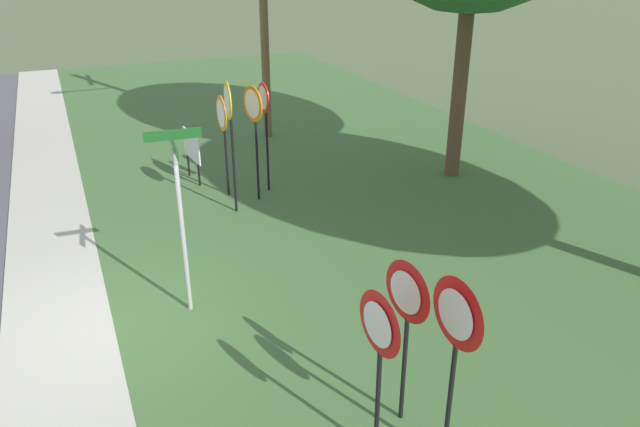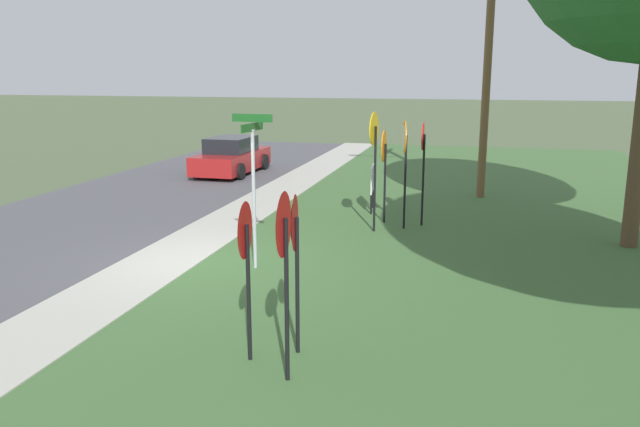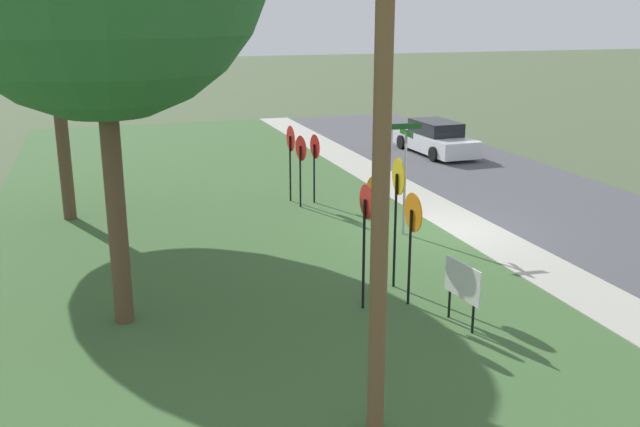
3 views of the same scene
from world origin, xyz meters
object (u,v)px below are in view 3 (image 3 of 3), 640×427
object	(u,v)px
stop_sign_near_left	(412,224)
notice_board	(462,284)
yield_sign_far_left	(291,145)
utility_pole	(395,68)
stop_sign_near_right	(376,209)
yield_sign_near_left	(315,152)
parked_sedan_distant	(435,139)
yield_sign_near_right	(301,154)
stop_sign_far_left	(398,193)
street_name_post	(405,169)
stop_sign_far_center	(366,220)

from	to	relation	value
stop_sign_near_left	notice_board	distance (m)	1.59
yield_sign_far_left	utility_pole	size ratio (longest dim) A/B	0.25
stop_sign_near_right	utility_pole	size ratio (longest dim) A/B	0.28
yield_sign_near_left	parked_sedan_distant	xyz separation A→B (m)	(6.22, -7.30, -0.99)
notice_board	parked_sedan_distant	world-z (taller)	parked_sedan_distant
stop_sign_near_left	stop_sign_near_right	bearing A→B (deg)	46.79
yield_sign_near_left	yield_sign_far_left	distance (m)	0.80
yield_sign_near_right	stop_sign_near_right	bearing A→B (deg)	166.02
stop_sign_far_left	street_name_post	world-z (taller)	street_name_post
stop_sign_near_left	parked_sedan_distant	xyz separation A→B (m)	(14.50, -7.89, -1.10)
stop_sign_far_left	yield_sign_near_right	size ratio (longest dim) A/B	1.29
stop_sign_near_right	yield_sign_far_left	distance (m)	8.19
stop_sign_near_right	stop_sign_far_left	bearing A→B (deg)	-67.32
stop_sign_far_left	yield_sign_far_left	distance (m)	7.73
stop_sign_far_center	notice_board	world-z (taller)	stop_sign_far_center
yield_sign_near_right	street_name_post	world-z (taller)	street_name_post
yield_sign_near_right	parked_sedan_distant	bearing A→B (deg)	-59.35
stop_sign_far_left	yield_sign_near_left	size ratio (longest dim) A/B	1.32
utility_pole	street_name_post	bearing A→B (deg)	-25.92
stop_sign_near_right	street_name_post	xyz separation A→B (m)	(3.90, -2.43, -0.14)
stop_sign_far_center	parked_sedan_distant	bearing A→B (deg)	-32.42
stop_sign_near_left	stop_sign_far_center	distance (m)	0.98
stop_sign_far_left	stop_sign_far_center	world-z (taller)	stop_sign_far_left
stop_sign_far_left	yield_sign_near_left	world-z (taller)	stop_sign_far_left
stop_sign_near_right	notice_board	xyz separation A→B (m)	(-1.77, -1.05, -1.09)
stop_sign_near_right	parked_sedan_distant	distance (m)	16.38
stop_sign_near_right	street_name_post	distance (m)	4.59
stop_sign_far_left	street_name_post	bearing A→B (deg)	-21.54
stop_sign_far_left	street_name_post	distance (m)	3.88
stop_sign_far_center	yield_sign_far_left	distance (m)	8.66
stop_sign_far_left	utility_pole	distance (m)	6.31
yield_sign_near_left	yield_sign_far_left	xyz separation A→B (m)	(0.43, 0.65, 0.19)
yield_sign_near_right	yield_sign_near_left	bearing A→B (deg)	-65.93
stop_sign_near_right	stop_sign_far_center	world-z (taller)	stop_sign_near_right
stop_sign_far_center	notice_board	distance (m)	2.22
parked_sedan_distant	stop_sign_near_right	bearing A→B (deg)	146.80
parked_sedan_distant	notice_board	bearing A→B (deg)	152.80
yield_sign_near_left	yield_sign_far_left	world-z (taller)	yield_sign_far_left
stop_sign_far_center	parked_sedan_distant	distance (m)	16.96
stop_sign_far_left	yield_sign_near_right	world-z (taller)	stop_sign_far_left
street_name_post	notice_board	xyz separation A→B (m)	(-5.66, 1.37, -0.95)
stop_sign_near_left	yield_sign_near_right	xyz separation A→B (m)	(7.91, -0.03, -0.07)
yield_sign_far_left	street_name_post	distance (m)	4.69
stop_sign_near_left	parked_sedan_distant	size ratio (longest dim) A/B	0.49
utility_pole	stop_sign_near_right	bearing A→B (deg)	-20.27
stop_sign_near_left	parked_sedan_distant	bearing A→B (deg)	-28.83
parked_sedan_distant	stop_sign_far_center	bearing A→B (deg)	146.42
yield_sign_near_left	notice_board	size ratio (longest dim) A/B	1.72
yield_sign_near_right	stop_sign_near_left	bearing A→B (deg)	170.43
stop_sign_near_left	notice_board	xyz separation A→B (m)	(-1.24, -0.49, -0.87)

